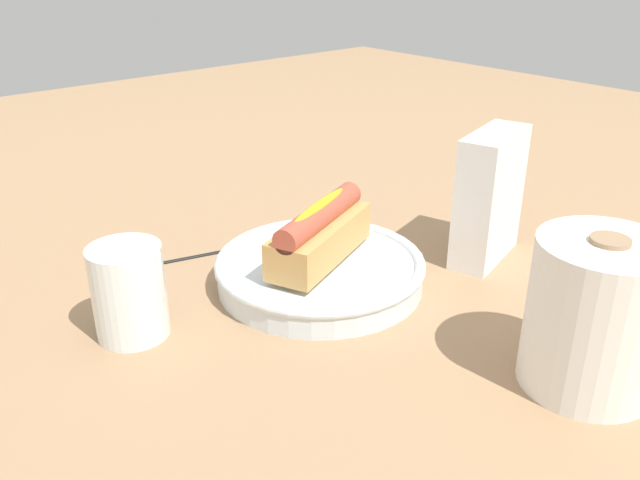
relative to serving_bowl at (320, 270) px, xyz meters
The scene contains 7 objects.
ground_plane 0.03m from the serving_bowl, 136.88° to the left, with size 2.40×2.40×0.00m, color #9E7A56.
serving_bowl is the anchor object (origin of this frame).
hotdog_front 0.04m from the serving_bowl, ahead, with size 0.16×0.10×0.06m.
water_glass 0.20m from the serving_bowl, 12.19° to the right, with size 0.07×0.07×0.09m.
paper_towel_roll 0.29m from the serving_bowl, 101.53° to the left, with size 0.11×0.11×0.13m.
napkin_box 0.21m from the serving_bowl, 159.13° to the left, with size 0.11×0.04×0.15m, color white.
chopstick_near 0.14m from the serving_bowl, 81.46° to the right, with size 0.01×0.01×0.22m, color black.
Camera 1 is at (0.43, 0.46, 0.34)m, focal length 37.22 mm.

